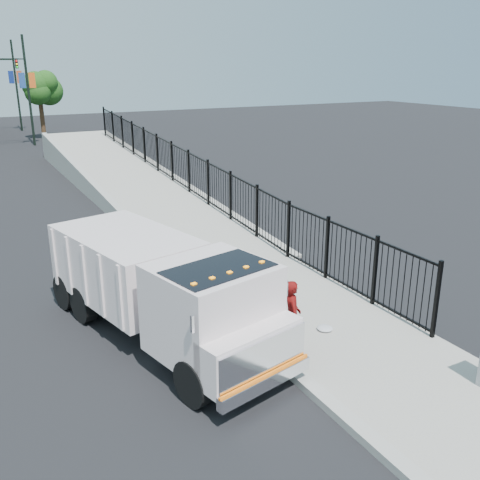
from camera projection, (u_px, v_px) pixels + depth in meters
name	position (u px, v px, depth m)	size (l,w,h in m)	color
ground	(253.00, 340.00, 12.24)	(120.00, 120.00, 0.00)	black
sidewalk	(377.00, 357.00, 11.41)	(3.55, 12.00, 0.12)	#9E998E
curb	(302.00, 380.00, 10.55)	(0.30, 12.00, 0.16)	#ADAAA3
ramp	(132.00, 190.00, 26.58)	(3.95, 24.00, 1.70)	#9E998E
iron_fence	(189.00, 185.00, 23.59)	(0.10, 28.00, 1.80)	black
truck	(163.00, 286.00, 11.82)	(3.72, 7.25, 2.37)	black
worker	(292.00, 316.00, 11.32)	(0.59, 0.39, 1.62)	#5E0909
debris	(325.00, 328.00, 12.42)	(0.37, 0.37, 0.09)	silver
light_pole_1	(24.00, 87.00, 39.61)	(3.78, 0.22, 8.00)	black
light_pole_3	(12.00, 82.00, 48.44)	(3.77, 0.22, 8.00)	black
tree_1	(39.00, 90.00, 43.51)	(2.16, 2.16, 5.08)	#382314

